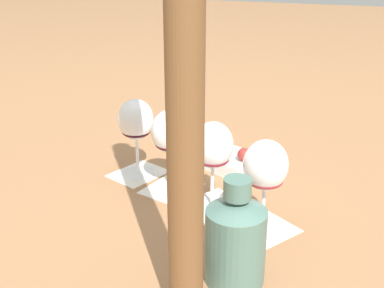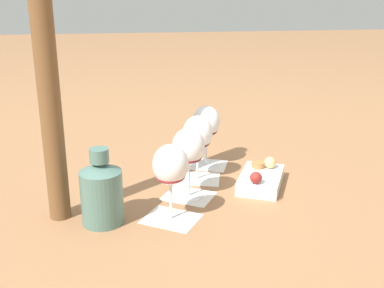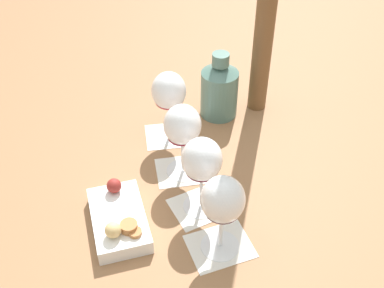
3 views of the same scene
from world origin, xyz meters
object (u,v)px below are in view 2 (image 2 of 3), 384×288
Objects in this scene: wine_glass_1 at (188,150)px; wine_glass_2 at (198,136)px; snack_dish at (261,178)px; wine_glass_0 at (171,169)px; ceramic_vase at (102,191)px; umbrella_pole at (45,49)px; wine_glass_3 at (206,125)px.

wine_glass_1 is 0.11m from wine_glass_2.
wine_glass_2 is 0.20m from snack_dish.
wine_glass_0 is at bearing 154.57° from wine_glass_1.
wine_glass_1 is at bearing -62.44° from ceramic_vase.
wine_glass_2 is 1.01× the size of ceramic_vase.
umbrella_pole is at bearing 67.03° from ceramic_vase.
wine_glass_3 reaches higher than ceramic_vase.
wine_glass_0 reaches higher than snack_dish.
wine_glass_1 is 0.23m from snack_dish.
wine_glass_0 is 0.36m from umbrella_pole.
snack_dish is 0.63m from umbrella_pole.
snack_dish is at bearing -58.38° from wine_glass_0.
ceramic_vase is at bearing 110.07° from snack_dish.
wine_glass_3 is 0.54m from umbrella_pole.
wine_glass_3 is at bearing 35.30° from snack_dish.
wine_glass_3 is at bearing -20.85° from wine_glass_1.
wine_glass_3 is 0.23m from snack_dish.
ceramic_vase is 0.87× the size of snack_dish.
wine_glass_1 is at bearing 101.37° from snack_dish.
wine_glass_0 is 0.31m from snack_dish.
wine_glass_1 is (0.12, -0.06, 0.00)m from wine_glass_0.
ceramic_vase is at bearing 137.78° from wine_glass_3.
umbrella_pole is (-0.11, 0.50, 0.36)m from snack_dish.
wine_glass_3 is 0.88× the size of snack_dish.
umbrella_pole is at bearing 78.89° from wine_glass_0.
umbrella_pole reaches higher than wine_glass_1.
wine_glass_1 is 0.23× the size of umbrella_pole.
wine_glass_2 is 0.33m from ceramic_vase.
wine_glass_3 is at bearing -54.52° from umbrella_pole.
wine_glass_0 is 0.23× the size of umbrella_pole.
ceramic_vase reaches higher than snack_dish.
snack_dish is 0.26× the size of umbrella_pole.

